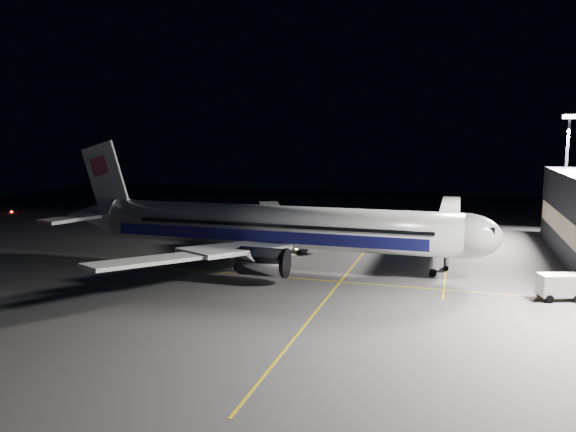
{
  "coord_description": "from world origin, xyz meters",
  "views": [
    {
      "loc": [
        23.09,
        -70.28,
        17.73
      ],
      "look_at": [
        0.12,
        4.96,
        6.0
      ],
      "focal_mm": 35.0,
      "sensor_mm": 36.0,
      "label": 1
    }
  ],
  "objects_px": {
    "floodlight_mast_north": "(566,165)",
    "safety_cone_a": "(288,255)",
    "baggage_tug": "(296,247)",
    "safety_cone_c": "(250,248)",
    "safety_cone_b": "(333,245)",
    "service_truck": "(564,286)",
    "airliner": "(269,227)",
    "jet_bridge": "(449,219)"
  },
  "relations": [
    {
      "from": "floodlight_mast_north",
      "to": "safety_cone_a",
      "type": "height_order",
      "value": "floodlight_mast_north"
    },
    {
      "from": "baggage_tug",
      "to": "safety_cone_c",
      "type": "height_order",
      "value": "baggage_tug"
    },
    {
      "from": "floodlight_mast_north",
      "to": "safety_cone_b",
      "type": "xyz_separation_m",
      "value": [
        -35.32,
        -17.99,
        -12.08
      ]
    },
    {
      "from": "floodlight_mast_north",
      "to": "baggage_tug",
      "type": "distance_m",
      "value": 47.62
    },
    {
      "from": "safety_cone_a",
      "to": "safety_cone_b",
      "type": "relative_size",
      "value": 0.98
    },
    {
      "from": "service_truck",
      "to": "baggage_tug",
      "type": "distance_m",
      "value": 36.86
    },
    {
      "from": "airliner",
      "to": "safety_cone_a",
      "type": "relative_size",
      "value": 107.71
    },
    {
      "from": "safety_cone_b",
      "to": "safety_cone_c",
      "type": "distance_m",
      "value": 13.09
    },
    {
      "from": "baggage_tug",
      "to": "safety_cone_a",
      "type": "bearing_deg",
      "value": -84.98
    },
    {
      "from": "floodlight_mast_north",
      "to": "service_truck",
      "type": "distance_m",
      "value": 40.09
    },
    {
      "from": "baggage_tug",
      "to": "safety_cone_c",
      "type": "relative_size",
      "value": 4.78
    },
    {
      "from": "jet_bridge",
      "to": "safety_cone_a",
      "type": "bearing_deg",
      "value": -150.18
    },
    {
      "from": "airliner",
      "to": "floodlight_mast_north",
      "type": "distance_m",
      "value": 52.56
    },
    {
      "from": "service_truck",
      "to": "floodlight_mast_north",
      "type": "bearing_deg",
      "value": 63.43
    },
    {
      "from": "floodlight_mast_north",
      "to": "baggage_tug",
      "type": "xyz_separation_m",
      "value": [
        -39.61,
        -23.82,
        -11.45
      ]
    },
    {
      "from": "service_truck",
      "to": "safety_cone_a",
      "type": "relative_size",
      "value": 10.28
    },
    {
      "from": "floodlight_mast_north",
      "to": "baggage_tug",
      "type": "height_order",
      "value": "floodlight_mast_north"
    },
    {
      "from": "service_truck",
      "to": "safety_cone_a",
      "type": "bearing_deg",
      "value": 143.22
    },
    {
      "from": "safety_cone_c",
      "to": "floodlight_mast_north",
      "type": "bearing_deg",
      "value": 27.35
    },
    {
      "from": "floodlight_mast_north",
      "to": "service_truck",
      "type": "height_order",
      "value": "floodlight_mast_north"
    },
    {
      "from": "safety_cone_c",
      "to": "safety_cone_a",
      "type": "bearing_deg",
      "value": -19.07
    },
    {
      "from": "jet_bridge",
      "to": "service_truck",
      "type": "distance_m",
      "value": 27.37
    },
    {
      "from": "floodlight_mast_north",
      "to": "safety_cone_c",
      "type": "bearing_deg",
      "value": -152.65
    },
    {
      "from": "airliner",
      "to": "baggage_tug",
      "type": "relative_size",
      "value": 19.23
    },
    {
      "from": "airliner",
      "to": "baggage_tug",
      "type": "distance_m",
      "value": 9.32
    },
    {
      "from": "floodlight_mast_north",
      "to": "baggage_tug",
      "type": "bearing_deg",
      "value": -148.98
    },
    {
      "from": "jet_bridge",
      "to": "safety_cone_a",
      "type": "xyz_separation_m",
      "value": [
        -22.04,
        -12.63,
        -4.3
      ]
    },
    {
      "from": "safety_cone_a",
      "to": "safety_cone_b",
      "type": "height_order",
      "value": "safety_cone_b"
    },
    {
      "from": "airliner",
      "to": "service_truck",
      "type": "xyz_separation_m",
      "value": [
        35.41,
        -6.18,
        -3.66
      ]
    },
    {
      "from": "jet_bridge",
      "to": "baggage_tug",
      "type": "height_order",
      "value": "jet_bridge"
    },
    {
      "from": "service_truck",
      "to": "safety_cone_b",
      "type": "relative_size",
      "value": 10.09
    },
    {
      "from": "baggage_tug",
      "to": "safety_cone_b",
      "type": "bearing_deg",
      "value": 67.58
    },
    {
      "from": "airliner",
      "to": "service_truck",
      "type": "height_order",
      "value": "airliner"
    },
    {
      "from": "safety_cone_a",
      "to": "jet_bridge",
      "type": "bearing_deg",
      "value": 29.82
    },
    {
      "from": "floodlight_mast_north",
      "to": "safety_cone_c",
      "type": "distance_m",
      "value": 54.08
    },
    {
      "from": "airliner",
      "to": "safety_cone_c",
      "type": "xyz_separation_m",
      "value": [
        -5.75,
        7.77,
        -4.83
      ]
    },
    {
      "from": "floodlight_mast_north",
      "to": "jet_bridge",
      "type": "bearing_deg",
      "value": -142.26
    },
    {
      "from": "airliner",
      "to": "safety_cone_b",
      "type": "distance_m",
      "value": 15.9
    },
    {
      "from": "jet_bridge",
      "to": "service_truck",
      "type": "relative_size",
      "value": 5.86
    },
    {
      "from": "safety_cone_b",
      "to": "safety_cone_c",
      "type": "relative_size",
      "value": 0.87
    },
    {
      "from": "airliner",
      "to": "safety_cone_b",
      "type": "relative_size",
      "value": 105.71
    },
    {
      "from": "safety_cone_b",
      "to": "floodlight_mast_north",
      "type": "bearing_deg",
      "value": 26.99
    }
  ]
}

